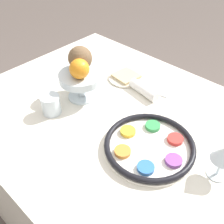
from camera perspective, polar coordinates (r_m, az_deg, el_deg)
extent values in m
plane|color=#564C47|center=(1.56, 3.99, -22.50)|extent=(8.00, 8.00, 0.00)
cube|color=silver|center=(1.25, 4.75, -15.26)|extent=(1.45, 0.95, 0.70)
cylinder|color=silver|center=(0.92, 8.09, -7.67)|extent=(0.31, 0.31, 0.01)
torus|color=black|center=(0.91, 8.18, -7.04)|extent=(0.31, 0.31, 0.02)
cylinder|color=gold|center=(0.95, 3.48, -4.24)|extent=(0.06, 0.06, 0.01)
cylinder|color=orange|center=(0.88, 2.32, -8.59)|extent=(0.06, 0.06, 0.01)
cylinder|color=#2D6BB7|center=(0.85, 7.35, -11.94)|extent=(0.06, 0.06, 0.01)
cylinder|color=#844299|center=(0.88, 13.27, -10.27)|extent=(0.06, 0.06, 0.01)
cylinder|color=red|center=(0.94, 13.58, -5.78)|extent=(0.06, 0.06, 0.01)
cylinder|color=#33934C|center=(0.98, 8.85, -3.04)|extent=(0.06, 0.06, 0.01)
cylinder|color=silver|center=(0.90, 21.78, -12.43)|extent=(0.06, 0.06, 0.00)
cylinder|color=silver|center=(0.88, 22.38, -10.95)|extent=(0.01, 0.01, 0.07)
cylinder|color=silver|center=(1.13, -6.50, 3.48)|extent=(0.12, 0.12, 0.01)
cylinder|color=silver|center=(1.11, -6.66, 5.24)|extent=(0.03, 0.03, 0.08)
cylinder|color=silver|center=(1.08, -6.88, 7.56)|extent=(0.18, 0.18, 0.03)
sphere|color=orange|center=(1.03, -7.12, 9.29)|extent=(0.08, 0.08, 0.08)
sphere|color=brown|center=(1.08, -6.96, 11.55)|extent=(0.10, 0.10, 0.10)
cylinder|color=beige|center=(1.24, 3.07, 7.45)|extent=(0.17, 0.17, 0.01)
cube|color=#D1B784|center=(1.24, 3.08, 7.84)|extent=(0.11, 0.11, 0.01)
cylinder|color=white|center=(1.14, 6.94, 4.78)|extent=(0.15, 0.07, 0.04)
cylinder|color=silver|center=(1.05, -13.15, 1.59)|extent=(0.07, 0.07, 0.08)
cube|color=silver|center=(1.18, 8.08, 4.93)|extent=(0.18, 0.04, 0.01)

